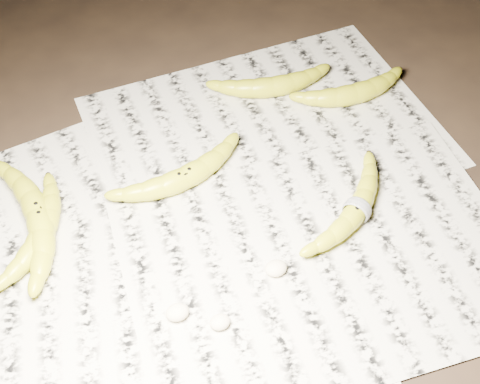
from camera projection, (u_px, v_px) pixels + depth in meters
name	position (u px, v px, depth m)	size (l,w,h in m)	color
ground	(228.00, 227.00, 0.98)	(3.00, 3.00, 0.00)	black
newspaper_patch	(205.00, 226.00, 0.98)	(0.90, 0.70, 0.01)	beige
banana_left_a	(38.00, 215.00, 0.96)	(0.22, 0.06, 0.04)	#B3A816
banana_left_b	(42.00, 230.00, 0.94)	(0.18, 0.05, 0.03)	#B3A816
banana_center	(184.00, 176.00, 1.01)	(0.20, 0.06, 0.04)	#B3A816
banana_taped	(357.00, 209.00, 0.97)	(0.20, 0.05, 0.03)	#B3A816
banana_upper_a	(272.00, 85.00, 1.14)	(0.19, 0.06, 0.04)	#B3A816
banana_upper_b	(354.00, 92.00, 1.13)	(0.18, 0.06, 0.04)	#B3A816
measuring_tape	(357.00, 209.00, 0.97)	(0.04, 0.04, 0.00)	white
flesh_chunk_a	(177.00, 311.00, 0.87)	(0.03, 0.03, 0.02)	beige
flesh_chunk_b	(220.00, 321.00, 0.86)	(0.03, 0.02, 0.02)	beige
flesh_chunk_c	(276.00, 267.00, 0.91)	(0.03, 0.03, 0.02)	beige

